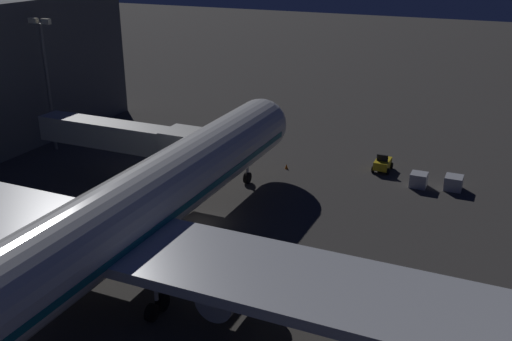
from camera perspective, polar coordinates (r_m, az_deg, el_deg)
ground_plane at (r=52.80m, az=-5.54°, el=-5.13°), size 320.00×320.00×0.00m
airliner_at_gate at (r=40.95m, az=-14.77°, el=-5.83°), size 52.69×59.74×18.70m
jet_bridge at (r=59.32m, az=-12.06°, el=3.13°), size 18.07×3.40×6.90m
apron_floodlight_mast at (r=72.54m, az=-19.65°, el=8.75°), size 2.90×0.50×15.44m
baggage_tug_lead at (r=65.55m, az=12.18°, el=0.64°), size 1.86×2.67×1.95m
baggage_container_near_belt at (r=62.19m, az=15.50°, el=-0.89°), size 1.64×1.65×1.45m
baggage_container_mid_row at (r=62.56m, az=18.62°, el=-1.14°), size 1.71×1.82×1.41m
traffic_cone_nose_port at (r=64.85m, az=2.97°, el=0.40°), size 0.36×0.36×0.55m
traffic_cone_nose_starboard at (r=66.45m, az=-0.57°, el=0.96°), size 0.36×0.36×0.55m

